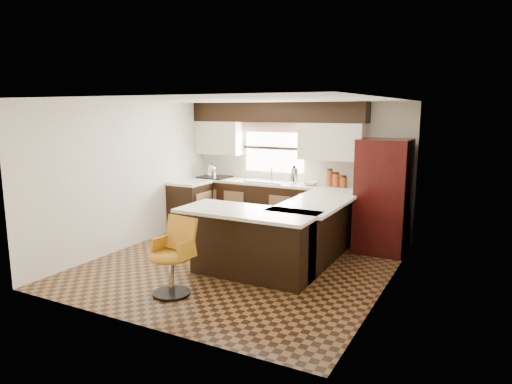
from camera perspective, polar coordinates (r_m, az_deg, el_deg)
The scene contains 30 objects.
floor at distance 6.87m, azimuth -1.92°, elevation -9.02°, with size 4.40×4.40×0.00m, color #49301A.
ceiling at distance 6.49m, azimuth -2.05°, elevation 11.43°, with size 4.40×4.40×0.00m, color silver.
wall_back at distance 8.53m, azimuth 5.36°, elevation 3.03°, with size 4.40×4.40×0.00m, color beige.
wall_front at distance 4.82m, azimuth -15.04°, elevation -2.87°, with size 4.40×4.40×0.00m, color beige.
wall_left at distance 7.82m, azimuth -15.49°, elevation 2.04°, with size 4.40×4.40×0.00m, color beige.
wall_right at distance 5.84m, azimuth 16.23°, elevation -0.67°, with size 4.40×4.40×0.00m, color beige.
base_cab_back at distance 8.57m, azimuth 1.72°, elevation -1.99°, with size 3.30×0.60×0.90m, color black.
base_cab_left at distance 8.71m, azimuth -8.19°, elevation -1.90°, with size 0.60×0.70×0.90m, color black.
counter_back at distance 8.48m, azimuth 1.74°, elevation 1.13°, with size 3.30×0.60×0.04m, color silver.
counter_left at distance 8.62m, azimuth -8.27°, elevation 1.17°, with size 0.60×0.70×0.04m, color silver.
soffit at distance 8.47m, azimuth 2.47°, elevation 9.93°, with size 3.40×0.35×0.36m, color black.
upper_cab_left at distance 9.07m, azimuth -4.58°, elevation 6.76°, with size 0.94×0.35×0.64m, color beige.
upper_cab_right at distance 8.08m, azimuth 9.43°, elevation 6.24°, with size 1.14×0.35×0.64m, color beige.
window_pane at distance 8.68m, azimuth 2.28°, elevation 5.51°, with size 1.20×0.02×0.90m, color white.
valance at distance 8.62m, azimuth 2.18°, elevation 8.07°, with size 1.30×0.06×0.18m, color #D19B93.
sink at distance 8.48m, azimuth 1.38°, elevation 1.39°, with size 0.75×0.45×0.03m, color #B2B2B7.
dishwasher at distance 7.94m, azimuth 7.33°, elevation -3.21°, with size 0.58×0.03×0.78m, color black.
cooktop at distance 9.04m, azimuth -5.17°, elevation 1.88°, with size 0.58×0.50×0.03m, color black.
peninsula_long at distance 6.91m, azimuth 7.18°, elevation -5.06°, with size 0.60×1.95×0.90m, color black.
peninsula_return at distance 6.27m, azimuth -0.53°, elevation -6.59°, with size 1.65×0.60×0.90m, color black.
counter_pen_long at distance 6.79m, azimuth 7.66°, elevation -1.25°, with size 0.84×1.95×0.04m, color silver.
counter_pen_return at distance 6.08m, azimuth -1.11°, elevation -2.52°, with size 1.89×0.84×0.04m, color silver.
refrigerator at distance 7.54m, azimuth 15.60°, elevation -0.50°, with size 0.78×0.75×1.82m, color black.
bar_chair at distance 5.74m, azimuth -10.65°, elevation -8.05°, with size 0.51×0.51×0.96m, color #B77619, non-canonical shape.
kettle at distance 9.06m, azimuth -5.50°, elevation 2.79°, with size 0.19×0.19×0.26m, color silver, non-canonical shape.
percolator at distance 8.26m, azimuth 4.77°, elevation 2.05°, with size 0.13×0.13×0.30m, color silver.
mixing_bowl at distance 8.16m, azimuth 6.79°, elevation 1.10°, with size 0.28×0.28×0.07m, color white.
canister_large at distance 8.05m, azimuth 9.14°, elevation 1.70°, with size 0.12×0.12×0.28m, color #8F4118.
canister_med at distance 8.02m, azimuth 9.93°, elevation 1.44°, with size 0.13×0.13×0.23m, color #8F4118.
canister_small at distance 7.98m, azimuth 10.85°, elevation 1.19°, with size 0.12×0.12×0.18m, color #8F4118.
Camera 1 is at (3.21, -5.63, 2.26)m, focal length 32.00 mm.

